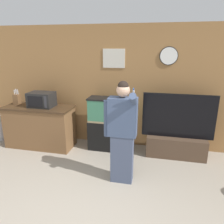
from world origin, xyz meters
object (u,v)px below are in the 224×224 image
Objects in this scene: counter_island at (40,126)px; aquarium_on_stand at (109,124)px; trash_bin at (0,126)px; knife_block at (17,99)px; microwave at (42,100)px; tv_on_stand at (176,139)px; person_standing at (122,132)px.

counter_island is 1.55m from aquarium_on_stand.
knife_block is at bearing -5.87° from trash_bin.
tv_on_stand reaches higher than microwave.
microwave reaches higher than aquarium_on_stand.
counter_island is 1.07× the size of tv_on_stand.
trash_bin is (-2.67, -0.06, -0.25)m from aquarium_on_stand.
tv_on_stand reaches higher than counter_island.
trash_bin is (-3.13, 1.04, -0.55)m from person_standing.
tv_on_stand is at bearing 48.95° from person_standing.
aquarium_on_stand is at bearing 3.39° from knife_block.
person_standing is at bearing -131.05° from tv_on_stand.
counter_island is at bearing -6.66° from knife_block.
knife_block is at bearing 158.99° from person_standing.
knife_block is 3.53m from tv_on_stand.
counter_island is at bearing -173.08° from aquarium_on_stand.
aquarium_on_stand is 1.41m from tv_on_stand.
tv_on_stand is (2.83, 0.15, -0.70)m from microwave.
microwave is at bearing -173.08° from aquarium_on_stand.
trash_bin is (-1.14, 0.12, -0.14)m from counter_island.
tv_on_stand is (1.40, -0.03, -0.19)m from aquarium_on_stand.
person_standing is at bearing -18.30° from trash_bin.
aquarium_on_stand is 2.68m from trash_bin.
person_standing is (2.00, -0.91, 0.42)m from counter_island.
person_standing is (2.54, -0.98, -0.16)m from knife_block.
person_standing is (-0.93, -1.07, 0.50)m from tv_on_stand.
microwave is 0.31× the size of person_standing.
trash_bin is (-4.07, -0.03, -0.05)m from tv_on_stand.
microwave is 2.12m from person_standing.
tv_on_stand is 4.07m from trash_bin.
tv_on_stand is 2.21× the size of trash_bin.
aquarium_on_stand is 1.80× the size of trash_bin.
trash_bin is at bearing 161.70° from person_standing.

